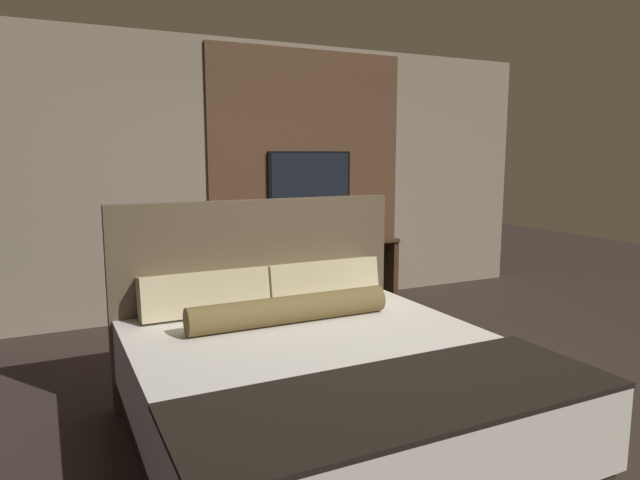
{
  "coord_description": "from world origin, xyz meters",
  "views": [
    {
      "loc": [
        -1.89,
        -3.12,
        1.65
      ],
      "look_at": [
        0.1,
        0.94,
        0.97
      ],
      "focal_mm": 32.0,
      "sensor_mm": 36.0,
      "label": 1
    }
  ],
  "objects_px": {
    "vase_tall": "(361,224)",
    "bed": "(321,387)",
    "tv": "(310,177)",
    "desk": "(318,262)",
    "desk_chair": "(343,267)",
    "vase_short": "(284,236)"
  },
  "relations": [
    {
      "from": "desk_chair",
      "to": "vase_short",
      "type": "height_order",
      "value": "vase_short"
    },
    {
      "from": "desk",
      "to": "desk_chair",
      "type": "height_order",
      "value": "desk_chair"
    },
    {
      "from": "bed",
      "to": "desk",
      "type": "relative_size",
      "value": 1.26
    },
    {
      "from": "desk",
      "to": "vase_short",
      "type": "xyz_separation_m",
      "value": [
        -0.43,
        -0.1,
        0.33
      ]
    },
    {
      "from": "tv",
      "to": "vase_short",
      "type": "xyz_separation_m",
      "value": [
        -0.43,
        -0.3,
        -0.58
      ]
    },
    {
      "from": "desk",
      "to": "tv",
      "type": "height_order",
      "value": "tv"
    },
    {
      "from": "bed",
      "to": "vase_short",
      "type": "xyz_separation_m",
      "value": [
        0.88,
        2.63,
        0.46
      ]
    },
    {
      "from": "bed",
      "to": "tv",
      "type": "xyz_separation_m",
      "value": [
        1.31,
        2.93,
        1.04
      ]
    },
    {
      "from": "bed",
      "to": "desk_chair",
      "type": "distance_m",
      "value": 2.5
    },
    {
      "from": "desk",
      "to": "tv",
      "type": "relative_size",
      "value": 1.79
    },
    {
      "from": "bed",
      "to": "tv",
      "type": "height_order",
      "value": "tv"
    },
    {
      "from": "bed",
      "to": "vase_tall",
      "type": "bearing_deg",
      "value": 56.01
    },
    {
      "from": "desk",
      "to": "vase_tall",
      "type": "bearing_deg",
      "value": -4.78
    },
    {
      "from": "tv",
      "to": "vase_tall",
      "type": "xyz_separation_m",
      "value": [
        0.5,
        -0.24,
        -0.52
      ]
    },
    {
      "from": "desk_chair",
      "to": "vase_short",
      "type": "relative_size",
      "value": 4.76
    },
    {
      "from": "vase_tall",
      "to": "vase_short",
      "type": "distance_m",
      "value": 0.94
    },
    {
      "from": "bed",
      "to": "desk_chair",
      "type": "xyz_separation_m",
      "value": [
        1.29,
        2.13,
        0.18
      ]
    },
    {
      "from": "vase_short",
      "to": "tv",
      "type": "bearing_deg",
      "value": 34.47
    },
    {
      "from": "desk_chair",
      "to": "vase_short",
      "type": "distance_m",
      "value": 0.71
    },
    {
      "from": "desk",
      "to": "vase_short",
      "type": "relative_size",
      "value": 9.15
    },
    {
      "from": "bed",
      "to": "vase_short",
      "type": "relative_size",
      "value": 11.49
    },
    {
      "from": "vase_tall",
      "to": "bed",
      "type": "bearing_deg",
      "value": -123.99
    }
  ]
}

